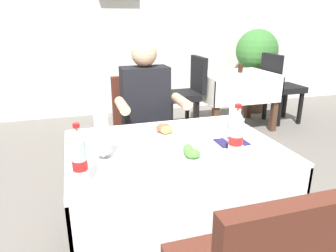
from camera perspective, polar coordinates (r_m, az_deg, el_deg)
back_wall at (r=4.87m, az=-13.21°, el=19.24°), size 11.00×0.12×2.95m
main_dining_table at (r=1.82m, az=0.94°, el=-8.46°), size 1.16×0.86×0.74m
chair_far_diner_seat at (r=2.56m, az=-4.76°, el=-0.65°), size 0.44×0.50×0.97m
seated_diner_far at (r=2.41m, az=-3.82°, el=2.09°), size 0.50×0.46×1.26m
plate_near_camera at (r=1.58m, az=2.98°, el=-5.35°), size 0.25×0.25×0.07m
plate_far_diner at (r=1.90m, az=-0.94°, el=-0.90°), size 0.22×0.22×0.07m
beer_glass_left at (r=1.98m, az=12.10°, el=2.37°), size 0.07×0.07×0.23m
beer_glass_middle at (r=1.56m, az=-11.90°, el=-1.85°), size 0.07×0.07×0.23m
cola_bottle_primary at (r=1.59m, az=12.31°, el=-1.50°), size 0.07×0.07×0.28m
cola_bottle_secondary at (r=1.35m, az=-15.86°, el=-5.67°), size 0.06×0.06×0.27m
napkin_cutlery_set at (r=1.81m, az=11.54°, el=-2.86°), size 0.17×0.19×0.01m
background_dining_table at (r=4.28m, az=12.14°, el=6.96°), size 0.96×0.75×0.74m
background_chair_left at (r=4.00m, az=3.41°, el=6.54°), size 0.50×0.44×0.97m
background_chair_right at (r=4.65m, az=19.65°, el=7.23°), size 0.50×0.44×0.97m
background_table_tumbler at (r=4.29m, az=13.09°, el=10.22°), size 0.06×0.06×0.11m
potted_plant_corner at (r=5.12m, az=15.80°, el=11.84°), size 0.64×0.64×1.27m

